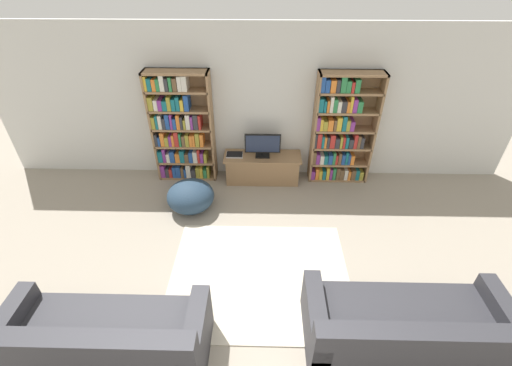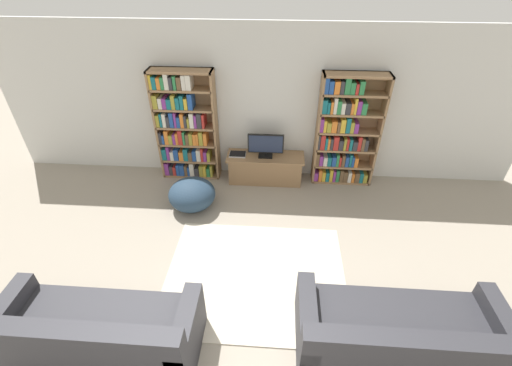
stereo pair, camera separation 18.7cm
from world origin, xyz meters
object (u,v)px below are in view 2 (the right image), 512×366
Objects in this scene: bookshelf_left at (185,128)px; television at (266,145)px; tv_stand at (265,168)px; laptop at (238,154)px; couch_right_sofa at (401,338)px; couch_left_sectional at (97,336)px; bookshelf_right at (344,133)px; beanbag_ottoman at (192,194)px.

television is (1.39, -0.12, -0.21)m from bookshelf_left.
television is (0.00, -0.02, 0.47)m from tv_stand.
laptop is 3.68m from couch_right_sofa.
couch_left_sectional is at bearing -114.93° from tv_stand.
bookshelf_right is 1.31m from television.
laptop is 0.38× the size of beanbag_ottoman.
laptop is (-1.77, -0.11, -0.41)m from bookshelf_right.
tv_stand is 0.47m from television.
laptop is at bearing 52.19° from beanbag_ottoman.
television is 3.44m from couch_right_sofa.
tv_stand is (1.39, -0.10, -0.68)m from bookshelf_left.
couch_right_sofa is at bearing -47.49° from bookshelf_left.
couch_left_sectional is at bearing -92.39° from bookshelf_left.
couch_left_sectional is (-0.14, -3.39, -0.63)m from bookshelf_left.
bookshelf_right is 2.68m from beanbag_ottoman.
couch_left_sectional is (-1.05, -3.29, -0.21)m from laptop.
couch_left_sectional reaches higher than laptop.
bookshelf_right is at bearing 4.72° from tv_stand.
bookshelf_left is 0.96× the size of couch_left_sectional.
couch_left_sectional is at bearing -115.04° from television.
beanbag_ottoman is (-0.64, -0.83, -0.27)m from laptop.
bookshelf_left is at bearing 174.99° from television.
bookshelf_left is 2.59× the size of beanbag_ottoman.
bookshelf_right is at bearing 94.24° from couch_right_sofa.
tv_stand is 0.55m from laptop.
bookshelf_left is 1.55m from tv_stand.
bookshelf_right is at bearing 5.47° from television.
television is at bearing -174.53° from bookshelf_right.
couch_right_sofa is at bearing 4.09° from couch_left_sectional.
television is at bearing 64.96° from couch_left_sectional.
laptop reaches higher than tv_stand.
couch_left_sectional reaches higher than beanbag_ottoman.
television is at bearing 35.77° from beanbag_ottoman.
television reaches higher than beanbag_ottoman.
laptop is at bearing 179.85° from tv_stand.
beanbag_ottoman is (-1.13, -0.81, -0.48)m from television.
bookshelf_left is at bearing 132.51° from couch_right_sofa.
laptop is (-0.48, 0.00, 0.26)m from tv_stand.
couch_left_sectional is at bearing -107.63° from laptop.
bookshelf_right reaches higher than couch_right_sofa.
couch_right_sofa is at bearing -85.76° from bookshelf_right.
couch_left_sectional is at bearing -175.91° from couch_right_sofa.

